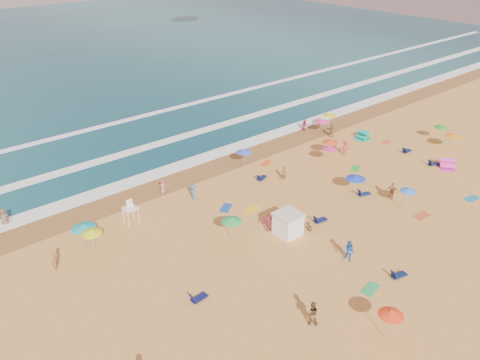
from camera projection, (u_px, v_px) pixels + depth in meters
ground at (297, 210)px, 45.06m from camera, size 220.00×220.00×0.00m
ocean at (21, 53)px, 102.16m from camera, size 220.00×140.00×0.18m
wet_sand at (218, 165)px, 53.55m from camera, size 220.00×220.00×0.00m
surf_foam at (177, 141)px, 59.50m from camera, size 200.00×18.70×0.05m
cabana at (288, 225)px, 41.00m from camera, size 2.00×2.00×2.00m
cabana_roof at (289, 214)px, 40.50m from camera, size 2.20×2.20×0.12m
bicycle at (305, 223)px, 42.11m from camera, size 0.71×1.79×0.92m
lifeguard_stand at (131, 213)px, 42.55m from camera, size 1.20×1.20×2.10m
beach_umbrellas at (305, 173)px, 47.32m from camera, size 56.83×28.44×0.78m
loungers at (344, 218)px, 43.39m from camera, size 37.14×22.73×0.34m
towels at (355, 204)px, 45.89m from camera, size 43.95×24.62×0.03m
popup_tents at (403, 148)px, 56.39m from camera, size 2.91×13.41×1.20m
beachgoers at (273, 186)px, 47.44m from camera, size 40.72×27.15×2.14m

